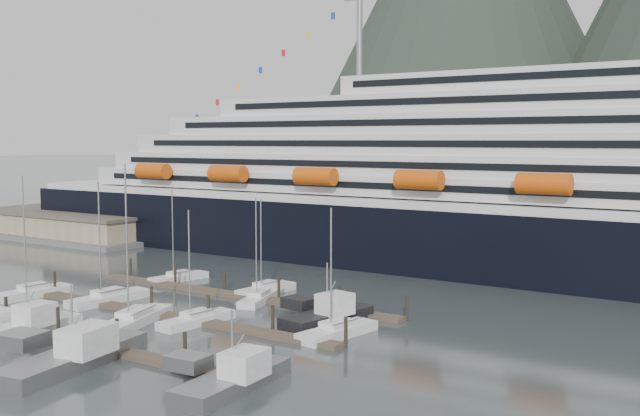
# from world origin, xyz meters

# --- Properties ---
(ground) EXTENTS (1600.00, 1600.00, 0.00)m
(ground) POSITION_xyz_m (0.00, 0.00, 0.00)
(ground) COLOR #404A4B
(ground) RESTS_ON ground
(cruise_ship) EXTENTS (210.00, 30.40, 50.30)m
(cruise_ship) POSITION_xyz_m (30.03, 54.94, 12.04)
(cruise_ship) COLOR black
(cruise_ship) RESTS_ON ground
(warehouse) EXTENTS (46.00, 20.00, 5.80)m
(warehouse) POSITION_xyz_m (-72.00, 42.00, 2.25)
(warehouse) COLOR #595956
(warehouse) RESTS_ON ground
(dock_near) EXTENTS (48.18, 2.28, 3.20)m
(dock_near) POSITION_xyz_m (-4.93, -9.95, 0.31)
(dock_near) COLOR #4C3C31
(dock_near) RESTS_ON ground
(dock_mid) EXTENTS (48.18, 2.28, 3.20)m
(dock_mid) POSITION_xyz_m (-4.93, 3.05, 0.31)
(dock_mid) COLOR #4C3C31
(dock_mid) RESTS_ON ground
(dock_far) EXTENTS (48.18, 2.28, 3.20)m
(dock_far) POSITION_xyz_m (-4.93, 16.05, 0.31)
(dock_far) COLOR #4C3C31
(dock_far) RESTS_ON ground
(sailboat_a) EXTENTS (3.53, 10.02, 16.24)m
(sailboat_a) POSITION_xyz_m (-27.00, 1.57, 0.46)
(sailboat_a) COLOR silver
(sailboat_a) RESTS_ON ground
(sailboat_b) EXTENTS (3.51, 11.20, 15.74)m
(sailboat_b) POSITION_xyz_m (-16.18, 4.64, 0.45)
(sailboat_b) COLOR silver
(sailboat_b) RESTS_ON ground
(sailboat_c) EXTENTS (3.49, 9.70, 13.15)m
(sailboat_c) POSITION_xyz_m (0.66, 2.58, 0.42)
(sailboat_c) COLOR silver
(sailboat_c) RESTS_ON ground
(sailboat_d) EXTENTS (6.67, 12.84, 18.26)m
(sailboat_d) POSITION_xyz_m (-4.93, -1.34, 0.46)
(sailboat_d) COLOR silver
(sailboat_d) RESTS_ON ground
(sailboat_e) EXTENTS (3.86, 9.36, 13.67)m
(sailboat_e) POSITION_xyz_m (-19.19, 19.99, 0.41)
(sailboat_e) COLOR silver
(sailboat_e) RESTS_ON ground
(sailboat_f) EXTENTS (3.41, 9.36, 13.02)m
(sailboat_f) POSITION_xyz_m (-3.28, 19.99, 0.42)
(sailboat_f) COLOR silver
(sailboat_f) RESTS_ON ground
(sailboat_g) EXTENTS (5.29, 9.80, 13.60)m
(sailboat_g) POSITION_xyz_m (-0.79, 15.41, 0.41)
(sailboat_g) COLOR silver
(sailboat_g) RESTS_ON ground
(sailboat_h) EXTENTS (4.33, 10.25, 13.94)m
(sailboat_h) POSITION_xyz_m (16.27, 6.84, 0.44)
(sailboat_h) COLOR silver
(sailboat_h) RESTS_ON ground
(trawler_b) EXTENTS (8.97, 11.76, 7.47)m
(trawler_b) POSITION_xyz_m (-10.65, -10.77, 0.94)
(trawler_b) COLOR silver
(trawler_b) RESTS_ON ground
(trawler_c) EXTENTS (11.80, 16.51, 8.24)m
(trawler_c) POSITION_xyz_m (2.04, -15.03, 1.00)
(trawler_c) COLOR gray
(trawler_c) RESTS_ON ground
(trawler_d) EXTENTS (9.15, 12.35, 7.22)m
(trawler_d) POSITION_xyz_m (17.86, -11.73, 0.91)
(trawler_d) COLOR gray
(trawler_d) RESTS_ON ground
(trawler_e) EXTENTS (9.20, 12.05, 7.54)m
(trawler_e) POSITION_xyz_m (12.36, 10.70, 0.94)
(trawler_e) COLOR black
(trawler_e) RESTS_ON ground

